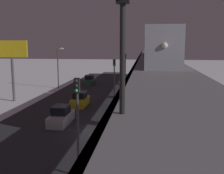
% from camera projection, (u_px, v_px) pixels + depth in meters
% --- Properties ---
extents(ground_plane, '(240.00, 240.00, 0.00)m').
position_uv_depth(ground_plane, '(97.00, 131.00, 26.84)').
color(ground_plane, white).
extents(avenue_asphalt, '(11.00, 102.42, 0.01)m').
position_uv_depth(avenue_asphalt, '(41.00, 129.00, 27.52)').
color(avenue_asphalt, '#28282D').
rests_on(avenue_asphalt, ground_plane).
extents(elevated_railway, '(5.00, 102.42, 6.46)m').
position_uv_depth(elevated_railway, '(159.00, 75.00, 25.25)').
color(elevated_railway, slate).
rests_on(elevated_railway, ground_plane).
extents(subway_train, '(2.94, 36.87, 3.40)m').
position_uv_depth(subway_train, '(156.00, 45.00, 37.98)').
color(subway_train, '#999EA8').
rests_on(subway_train, elevated_railway).
extents(rail_signal, '(0.36, 0.41, 4.00)m').
position_uv_depth(rail_signal, '(123.00, 18.00, 7.57)').
color(rail_signal, black).
rests_on(rail_signal, elevated_railway).
extents(sedan_green, '(1.91, 4.02, 1.97)m').
position_uv_depth(sedan_green, '(89.00, 81.00, 57.31)').
color(sedan_green, '#2D6038').
rests_on(sedan_green, ground_plane).
extents(sedan_yellow, '(1.80, 4.40, 1.97)m').
position_uv_depth(sedan_yellow, '(80.00, 100.00, 37.67)').
color(sedan_yellow, gold).
rests_on(sedan_yellow, ground_plane).
extents(sedan_silver, '(1.80, 4.55, 1.97)m').
position_uv_depth(sedan_silver, '(61.00, 116.00, 29.27)').
color(sedan_silver, '#B2B2B7').
rests_on(sedan_silver, ground_plane).
extents(traffic_light_near, '(0.32, 0.44, 6.40)m').
position_uv_depth(traffic_light_near, '(78.00, 113.00, 17.11)').
color(traffic_light_near, '#2D2D2D').
rests_on(traffic_light_near, ground_plane).
extents(traffic_light_mid, '(0.32, 0.44, 6.40)m').
position_uv_depth(traffic_light_mid, '(114.00, 76.00, 36.57)').
color(traffic_light_mid, '#2D2D2D').
rests_on(traffic_light_mid, ground_plane).
extents(traffic_light_far, '(0.32, 0.44, 6.40)m').
position_uv_depth(traffic_light_far, '(125.00, 65.00, 56.04)').
color(traffic_light_far, '#2D2D2D').
rests_on(traffic_light_far, ground_plane).
extents(commercial_billboard, '(4.80, 0.36, 8.90)m').
position_uv_depth(commercial_billboard, '(12.00, 55.00, 39.84)').
color(commercial_billboard, '#4C4C51').
rests_on(commercial_billboard, ground_plane).
extents(street_lamp_far, '(1.35, 0.44, 7.65)m').
position_uv_depth(street_lamp_far, '(59.00, 63.00, 52.01)').
color(street_lamp_far, '#38383D').
rests_on(street_lamp_far, ground_plane).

